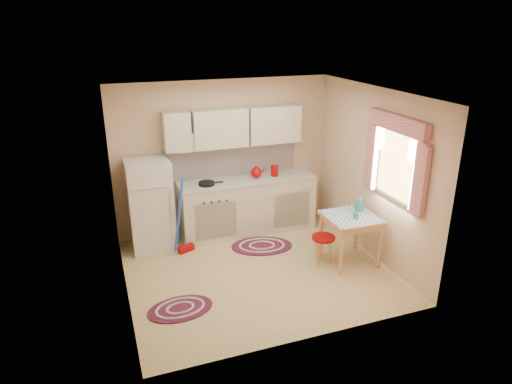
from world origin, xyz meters
TOP-DOWN VIEW (x-y plane):
  - room_shell at (0.16, 0.24)m, footprint 3.64×3.60m
  - fridge at (-1.28, 1.25)m, footprint 0.65×0.60m
  - broom at (-0.84, 0.90)m, footprint 0.30×0.21m
  - base_cabinets at (0.30, 1.30)m, footprint 2.25×0.60m
  - countertop at (0.30, 1.30)m, footprint 2.27×0.62m
  - frying_pan at (-0.39, 1.25)m, footprint 0.26×0.26m
  - red_kettle at (0.46, 1.30)m, footprint 0.22×0.20m
  - red_canister at (0.78, 1.30)m, footprint 0.14×0.14m
  - table at (1.36, -0.21)m, footprint 0.72×0.72m
  - stool at (0.98, -0.12)m, footprint 0.43×0.43m
  - coffee_pot at (1.56, -0.09)m, footprint 0.14×0.12m
  - mug at (1.37, -0.31)m, footprint 0.09×0.09m
  - rug_center at (0.32, 0.66)m, footprint 1.09×0.85m
  - rug_left at (-1.22, -0.57)m, footprint 0.86×0.61m

SIDE VIEW (x-z plane):
  - rug_center at x=0.32m, z-range 0.00..0.02m
  - rug_left at x=-1.22m, z-range 0.00..0.02m
  - stool at x=0.98m, z-range 0.00..0.42m
  - table at x=1.36m, z-range 0.00..0.72m
  - base_cabinets at x=0.30m, z-range 0.00..0.88m
  - broom at x=-0.84m, z-range 0.00..1.20m
  - fridge at x=-1.28m, z-range 0.00..1.40m
  - mug at x=1.37m, z-range 0.72..0.82m
  - coffee_pot at x=1.56m, z-range 0.72..0.98m
  - countertop at x=0.30m, z-range 0.88..0.92m
  - frying_pan at x=-0.39m, z-range 0.92..0.97m
  - red_canister at x=0.78m, z-range 0.92..1.08m
  - red_kettle at x=0.46m, z-range 0.92..1.11m
  - room_shell at x=0.16m, z-range 0.34..2.86m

